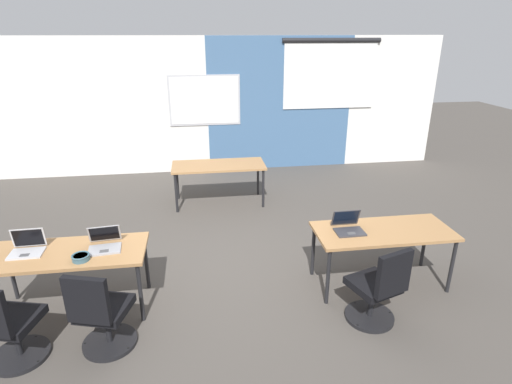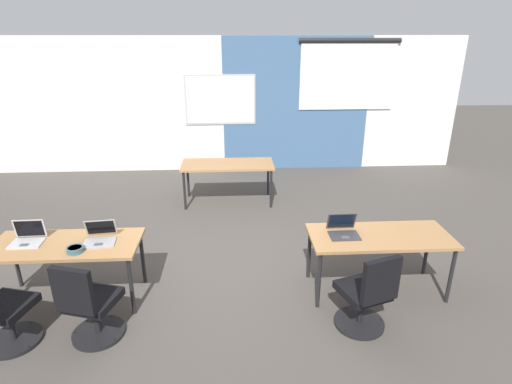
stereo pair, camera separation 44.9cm
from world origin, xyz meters
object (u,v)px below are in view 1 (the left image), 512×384
at_px(desk_near_left, 69,257).
at_px(desk_near_right, 383,234).
at_px(desk_far_center, 219,168).
at_px(chair_near_left_end, 8,330).
at_px(chair_near_right_inner, 377,292).
at_px(chair_near_left_inner, 102,317).
at_px(laptop_near_left_inner, 105,244).
at_px(laptop_near_right_inner, 348,227).
at_px(snack_bowl, 81,257).
at_px(laptop_near_left_end, 27,248).

bearing_deg(desk_near_left, desk_near_right, 0.00).
xyz_separation_m(desk_far_center, chair_near_left_end, (-2.12, -3.55, -0.28)).
height_order(desk_near_left, chair_near_right_inner, chair_near_right_inner).
relative_size(desk_near_left, chair_near_right_inner, 1.74).
height_order(chair_near_left_inner, chair_near_left_end, same).
bearing_deg(chair_near_right_inner, desk_far_center, -86.73).
relative_size(desk_near_left, laptop_near_left_inner, 4.42).
bearing_deg(laptop_near_right_inner, desk_near_left, 179.96).
bearing_deg(desk_near_right, laptop_near_right_inner, 174.45).
bearing_deg(desk_far_center, chair_near_left_inner, -110.65).
xyz_separation_m(laptop_near_right_inner, chair_near_right_inner, (0.08, -0.73, -0.39)).
height_order(chair_near_right_inner, snack_bowl, chair_near_right_inner).
bearing_deg(desk_near_left, chair_near_left_inner, -57.93).
distance_m(desk_near_right, laptop_near_right_inner, 0.43).
xyz_separation_m(laptop_near_right_inner, chair_near_left_end, (-3.45, -0.79, -0.39)).
bearing_deg(laptop_near_right_inner, chair_near_right_inner, -84.65).
relative_size(chair_near_left_end, snack_bowl, 5.18).
bearing_deg(laptop_near_left_end, chair_near_right_inner, -13.06).
height_order(chair_near_right_inner, laptop_near_left_end, laptop_near_left_end).
bearing_deg(laptop_near_left_end, chair_near_left_inner, -42.84).
relative_size(chair_near_left_inner, snack_bowl, 5.18).
height_order(chair_near_left_inner, snack_bowl, chair_near_left_inner).
distance_m(desk_far_center, chair_near_left_inner, 3.74).
bearing_deg(chair_near_left_end, snack_bowl, -120.17).
bearing_deg(desk_near_left, laptop_near_right_inner, 0.75).
height_order(laptop_near_right_inner, chair_near_left_end, laptop_near_right_inner).
relative_size(chair_near_right_inner, chair_near_left_end, 1.00).
height_order(laptop_near_left_inner, chair_near_left_inner, laptop_near_left_inner).
distance_m(desk_near_left, chair_near_left_inner, 0.86).
distance_m(chair_near_left_end, snack_bowl, 0.87).
relative_size(chair_near_right_inner, laptop_near_left_end, 2.74).
relative_size(desk_far_center, chair_near_right_inner, 1.74).
height_order(desk_near_right, laptop_near_left_inner, laptop_near_left_inner).
bearing_deg(chair_near_left_end, laptop_near_left_inner, -118.78).
relative_size(desk_near_left, laptop_near_left_end, 4.76).
distance_m(chair_near_left_inner, laptop_near_left_end, 1.19).
bearing_deg(chair_near_right_inner, chair_near_left_end, -17.72).
bearing_deg(desk_near_right, laptop_near_left_end, 179.25).
bearing_deg(desk_far_center, desk_near_left, -122.01).
bearing_deg(chair_near_left_inner, laptop_near_right_inner, -148.02).
distance_m(desk_near_right, chair_near_left_end, 3.95).
relative_size(laptop_near_right_inner, chair_near_right_inner, 0.36).
height_order(desk_near_right, chair_near_right_inner, chair_near_right_inner).
height_order(chair_near_right_inner, laptop_near_left_inner, laptop_near_left_inner).
xyz_separation_m(desk_near_left, laptop_near_left_inner, (0.37, 0.03, 0.11)).
height_order(desk_far_center, snack_bowl, snack_bowl).
distance_m(desk_near_left, snack_bowl, 0.29).
distance_m(desk_near_left, chair_near_right_inner, 3.25).
distance_m(laptop_near_right_inner, laptop_near_left_end, 3.49).
relative_size(laptop_near_right_inner, chair_near_left_inner, 0.36).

